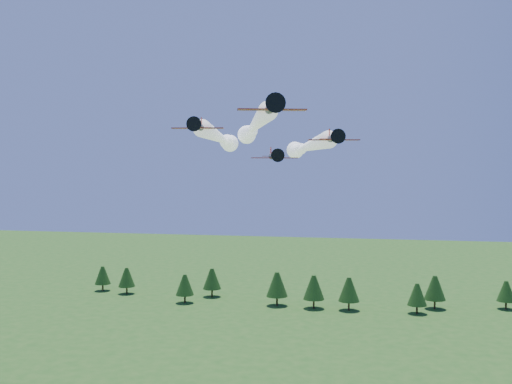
% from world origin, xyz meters
% --- Properties ---
extents(plane_lead, '(19.02, 52.24, 3.70)m').
position_xyz_m(plane_lead, '(-6.70, 18.86, 51.74)').
color(plane_lead, black).
rests_on(plane_lead, ground).
extents(plane_left, '(12.81, 52.72, 3.70)m').
position_xyz_m(plane_left, '(-14.48, 25.99, 50.11)').
color(plane_left, black).
rests_on(plane_left, ground).
extents(plane_right, '(16.85, 53.42, 3.70)m').
position_xyz_m(plane_right, '(0.93, 30.26, 48.56)').
color(plane_right, black).
rests_on(plane_right, ground).
extents(plane_slot, '(7.07, 7.87, 2.49)m').
position_xyz_m(plane_slot, '(-1.37, 7.75, 46.34)').
color(plane_slot, black).
rests_on(plane_slot, ground).
extents(treeline, '(173.09, 18.87, 10.97)m').
position_xyz_m(treeline, '(1.89, 108.19, 6.37)').
color(treeline, '#382314').
rests_on(treeline, ground).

